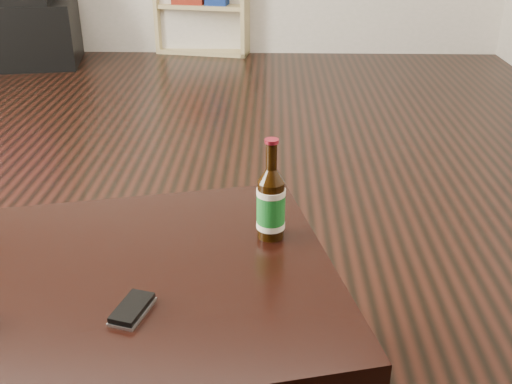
{
  "coord_description": "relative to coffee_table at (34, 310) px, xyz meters",
  "views": [
    {
      "loc": [
        0.83,
        -1.51,
        1.04
      ],
      "look_at": [
        0.8,
        -0.44,
        0.52
      ],
      "focal_mm": 42.0,
      "sensor_mm": 36.0,
      "label": 1
    }
  ],
  "objects": [
    {
      "name": "phone",
      "position": [
        0.2,
        -0.07,
        0.06
      ],
      "size": [
        0.07,
        0.1,
        0.02
      ],
      "rotation": [
        0.0,
        0.0,
        -0.27
      ],
      "color": "#A4A4A6",
      "rests_on": "coffee_table"
    },
    {
      "name": "coffee_table",
      "position": [
        0.0,
        0.0,
        0.0
      ],
      "size": [
        1.24,
        0.89,
        0.42
      ],
      "rotation": [
        0.0,
        0.0,
        0.23
      ],
      "color": "black",
      "rests_on": "floor"
    },
    {
      "name": "beer_bottle",
      "position": [
        0.43,
        0.19,
        0.13
      ],
      "size": [
        0.07,
        0.07,
        0.21
      ],
      "rotation": [
        0.0,
        0.0,
        -0.22
      ],
      "color": "black",
      "rests_on": "coffee_table"
    }
  ]
}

